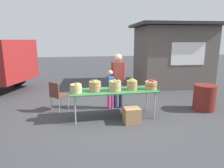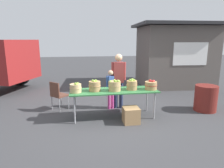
{
  "view_description": "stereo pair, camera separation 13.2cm",
  "coord_description": "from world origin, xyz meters",
  "px_view_note": "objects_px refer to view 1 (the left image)",
  "views": [
    {
      "loc": [
        -0.99,
        -5.01,
        2.06
      ],
      "look_at": [
        0.0,
        0.3,
        0.85
      ],
      "focal_mm": 32.01,
      "sensor_mm": 36.0,
      "label": 1
    },
    {
      "loc": [
        -0.86,
        -5.03,
        2.06
      ],
      "look_at": [
        0.0,
        0.3,
        0.85
      ],
      "focal_mm": 32.01,
      "sensor_mm": 36.0,
      "label": 2
    }
  ],
  "objects_px": {
    "vendor_adult": "(118,77)",
    "apple_basket_green_2": "(115,86)",
    "market_table": "(114,92)",
    "folding_chair": "(57,94)",
    "apple_basket_green_3": "(132,85)",
    "produce_crate": "(132,115)",
    "apple_basket_red_0": "(151,85)",
    "child_customer": "(110,86)",
    "trash_barrel": "(204,97)",
    "apple_basket_green_1": "(95,86)",
    "apple_basket_green_0": "(76,88)"
  },
  "relations": [
    {
      "from": "folding_chair",
      "to": "produce_crate",
      "type": "xyz_separation_m",
      "value": [
        1.9,
        -1.23,
        -0.31
      ]
    },
    {
      "from": "vendor_adult",
      "to": "apple_basket_green_2",
      "type": "bearing_deg",
      "value": 78.54
    },
    {
      "from": "apple_basket_green_0",
      "to": "apple_basket_green_3",
      "type": "xyz_separation_m",
      "value": [
        1.47,
        0.05,
        0.02
      ]
    },
    {
      "from": "vendor_adult",
      "to": "child_customer",
      "type": "relative_size",
      "value": 1.39
    },
    {
      "from": "apple_basket_green_2",
      "to": "apple_basket_green_0",
      "type": "bearing_deg",
      "value": 179.9
    },
    {
      "from": "market_table",
      "to": "apple_basket_red_0",
      "type": "bearing_deg",
      "value": -4.13
    },
    {
      "from": "child_customer",
      "to": "folding_chair",
      "type": "bearing_deg",
      "value": -27.98
    },
    {
      "from": "apple_basket_green_3",
      "to": "child_customer",
      "type": "relative_size",
      "value": 0.26
    },
    {
      "from": "child_customer",
      "to": "trash_barrel",
      "type": "height_order",
      "value": "child_customer"
    },
    {
      "from": "apple_basket_green_1",
      "to": "apple_basket_green_2",
      "type": "xyz_separation_m",
      "value": [
        0.51,
        -0.07,
        0.0
      ]
    },
    {
      "from": "apple_basket_green_2",
      "to": "apple_basket_red_0",
      "type": "distance_m",
      "value": 0.99
    },
    {
      "from": "market_table",
      "to": "trash_barrel",
      "type": "xyz_separation_m",
      "value": [
        2.75,
        0.07,
        -0.33
      ]
    },
    {
      "from": "apple_basket_green_3",
      "to": "vendor_adult",
      "type": "relative_size",
      "value": 0.18
    },
    {
      "from": "market_table",
      "to": "apple_basket_green_0",
      "type": "bearing_deg",
      "value": -175.84
    },
    {
      "from": "apple_basket_green_3",
      "to": "apple_basket_green_0",
      "type": "bearing_deg",
      "value": -177.98
    },
    {
      "from": "apple_basket_green_3",
      "to": "folding_chair",
      "type": "height_order",
      "value": "apple_basket_green_3"
    },
    {
      "from": "apple_basket_red_0",
      "to": "produce_crate",
      "type": "bearing_deg",
      "value": -149.85
    },
    {
      "from": "apple_basket_green_0",
      "to": "apple_basket_green_2",
      "type": "xyz_separation_m",
      "value": [
        0.99,
        -0.0,
        0.02
      ]
    },
    {
      "from": "apple_basket_green_0",
      "to": "child_customer",
      "type": "height_order",
      "value": "child_customer"
    },
    {
      "from": "folding_chair",
      "to": "trash_barrel",
      "type": "bearing_deg",
      "value": -144.38
    },
    {
      "from": "apple_basket_green_1",
      "to": "folding_chair",
      "type": "bearing_deg",
      "value": 142.17
    },
    {
      "from": "child_customer",
      "to": "apple_basket_green_0",
      "type": "bearing_deg",
      "value": 12.84
    },
    {
      "from": "apple_basket_green_2",
      "to": "trash_barrel",
      "type": "xyz_separation_m",
      "value": [
        2.74,
        0.15,
        -0.51
      ]
    },
    {
      "from": "apple_basket_green_2",
      "to": "apple_basket_green_3",
      "type": "distance_m",
      "value": 0.48
    },
    {
      "from": "apple_basket_green_2",
      "to": "apple_basket_red_0",
      "type": "bearing_deg",
      "value": 0.08
    },
    {
      "from": "apple_basket_green_2",
      "to": "vendor_adult",
      "type": "bearing_deg",
      "value": 71.99
    },
    {
      "from": "market_table",
      "to": "trash_barrel",
      "type": "relative_size",
      "value": 3.04
    },
    {
      "from": "apple_basket_green_3",
      "to": "folding_chair",
      "type": "relative_size",
      "value": 0.35
    },
    {
      "from": "apple_basket_green_3",
      "to": "trash_barrel",
      "type": "relative_size",
      "value": 0.4
    },
    {
      "from": "apple_basket_green_0",
      "to": "apple_basket_red_0",
      "type": "distance_m",
      "value": 1.98
    },
    {
      "from": "market_table",
      "to": "apple_basket_red_0",
      "type": "height_order",
      "value": "apple_basket_red_0"
    },
    {
      "from": "market_table",
      "to": "apple_basket_green_3",
      "type": "height_order",
      "value": "apple_basket_green_3"
    },
    {
      "from": "apple_basket_green_2",
      "to": "apple_basket_green_3",
      "type": "height_order",
      "value": "apple_basket_green_2"
    },
    {
      "from": "market_table",
      "to": "vendor_adult",
      "type": "xyz_separation_m",
      "value": [
        0.27,
        0.73,
        0.26
      ]
    },
    {
      "from": "child_customer",
      "to": "trash_barrel",
      "type": "distance_m",
      "value": 2.81
    },
    {
      "from": "market_table",
      "to": "child_customer",
      "type": "relative_size",
      "value": 1.94
    },
    {
      "from": "market_table",
      "to": "folding_chair",
      "type": "bearing_deg",
      "value": 152.6
    },
    {
      "from": "apple_basket_green_0",
      "to": "apple_basket_green_3",
      "type": "bearing_deg",
      "value": 2.02
    },
    {
      "from": "apple_basket_green_1",
      "to": "folding_chair",
      "type": "xyz_separation_m",
      "value": [
        -1.03,
        0.8,
        -0.38
      ]
    },
    {
      "from": "apple_basket_green_0",
      "to": "vendor_adult",
      "type": "relative_size",
      "value": 0.19
    },
    {
      "from": "apple_basket_green_0",
      "to": "folding_chair",
      "type": "relative_size",
      "value": 0.35
    },
    {
      "from": "apple_basket_green_1",
      "to": "apple_basket_green_3",
      "type": "height_order",
      "value": "apple_basket_green_3"
    },
    {
      "from": "market_table",
      "to": "apple_basket_red_0",
      "type": "relative_size",
      "value": 6.87
    },
    {
      "from": "market_table",
      "to": "apple_basket_green_1",
      "type": "distance_m",
      "value": 0.53
    },
    {
      "from": "trash_barrel",
      "to": "child_customer",
      "type": "bearing_deg",
      "value": 167.48
    },
    {
      "from": "apple_basket_green_1",
      "to": "apple_basket_green_2",
      "type": "height_order",
      "value": "apple_basket_green_2"
    },
    {
      "from": "apple_basket_green_0",
      "to": "trash_barrel",
      "type": "distance_m",
      "value": 3.77
    },
    {
      "from": "produce_crate",
      "to": "apple_basket_red_0",
      "type": "bearing_deg",
      "value": 30.15
    },
    {
      "from": "apple_basket_green_3",
      "to": "produce_crate",
      "type": "distance_m",
      "value": 0.81
    },
    {
      "from": "apple_basket_green_1",
      "to": "vendor_adult",
      "type": "relative_size",
      "value": 0.19
    }
  ]
}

